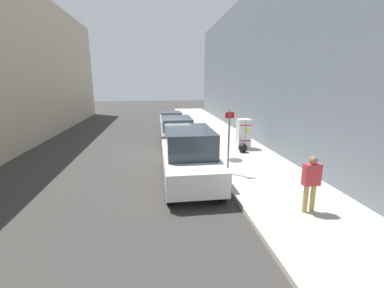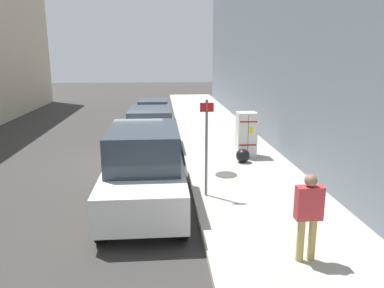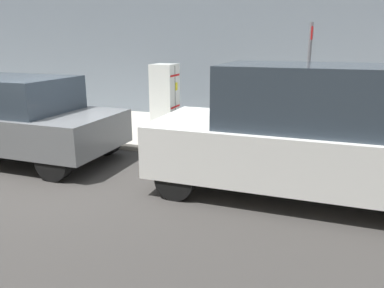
% 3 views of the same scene
% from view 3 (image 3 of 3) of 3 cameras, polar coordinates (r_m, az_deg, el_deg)
% --- Properties ---
extents(ground_plane, '(80.00, 80.00, 0.00)m').
position_cam_3_polar(ground_plane, '(7.48, -19.98, -4.81)').
color(ground_plane, '#383533').
extents(sidewalk_slab, '(3.79, 44.00, 0.15)m').
position_cam_3_polar(sidewalk_slab, '(10.63, -6.51, 2.36)').
color(sidewalk_slab, '#B2ADA0').
rests_on(sidewalk_slab, ground).
extents(discarded_refrigerator, '(0.72, 0.64, 1.69)m').
position_cam_3_polar(discarded_refrigerator, '(10.75, -4.17, 7.56)').
color(discarded_refrigerator, silver).
rests_on(discarded_refrigerator, sidewalk_slab).
extents(manhole_cover, '(0.70, 0.70, 0.02)m').
position_cam_3_polar(manhole_cover, '(9.14, 5.91, 0.74)').
color(manhole_cover, '#47443F').
rests_on(manhole_cover, sidewalk_slab).
extents(street_sign_post, '(0.36, 0.07, 2.66)m').
position_cam_3_polar(street_sign_post, '(7.78, 17.11, 8.64)').
color(street_sign_post, slate).
rests_on(street_sign_post, sidewalk_slab).
extents(trash_bag, '(0.49, 0.49, 0.49)m').
position_cam_3_polar(trash_bag, '(10.27, -0.47, 3.84)').
color(trash_bag, black).
rests_on(trash_bag, sidewalk_slab).
extents(parked_suv_gray, '(2.00, 4.59, 1.75)m').
position_cam_3_polar(parked_suv_gray, '(8.85, -25.60, 3.73)').
color(parked_suv_gray, slate).
rests_on(parked_suv_gray, ground).
extents(parked_van_white, '(2.02, 5.04, 2.12)m').
position_cam_3_polar(parked_van_white, '(6.23, 17.40, 1.51)').
color(parked_van_white, silver).
rests_on(parked_van_white, ground).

